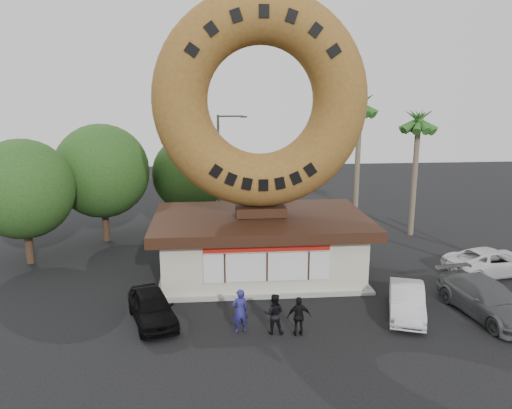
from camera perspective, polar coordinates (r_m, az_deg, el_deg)
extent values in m
plane|color=black|center=(21.77, 2.13, -13.66)|extent=(90.00, 90.00, 0.00)
cube|color=#B9B49E|center=(26.72, 0.52, -4.97)|extent=(10.00, 6.00, 3.00)
cube|color=#999993|center=(27.19, 0.51, -7.83)|extent=(10.60, 6.60, 0.15)
cube|color=#3F3F3F|center=(26.27, 0.53, -1.76)|extent=(10.00, 6.00, 0.10)
cube|color=black|center=(26.29, 0.53, -1.87)|extent=(11.20, 7.20, 0.55)
cube|color=silver|center=(23.84, 1.25, -7.14)|extent=(6.00, 0.12, 1.40)
cube|color=red|center=(23.49, 1.27, -4.87)|extent=(6.00, 0.10, 0.45)
cube|color=black|center=(26.15, 0.53, -0.70)|extent=(2.60, 1.40, 0.50)
torus|color=brown|center=(25.39, 0.56, 11.78)|extent=(10.81, 2.76, 10.81)
cylinder|color=#473321|center=(34.00, -16.85, -1.30)|extent=(0.44, 0.44, 3.30)
sphere|color=#203E16|center=(33.40, -17.20, 3.69)|extent=(6.00, 6.00, 6.00)
cylinder|color=#473321|center=(35.30, -7.42, -0.68)|extent=(0.44, 0.44, 2.86)
sphere|color=#203E16|center=(34.77, -7.55, 3.49)|extent=(5.20, 5.20, 5.20)
cylinder|color=#473321|center=(31.25, -24.58, -3.42)|extent=(0.44, 0.44, 3.08)
sphere|color=#203E16|center=(30.62, -25.08, 1.61)|extent=(5.60, 5.60, 5.60)
cylinder|color=#726651|center=(35.14, 11.50, 4.21)|extent=(0.36, 0.36, 9.00)
cylinder|color=#726651|center=(35.01, 17.66, 2.99)|extent=(0.36, 0.36, 8.00)
cylinder|color=#59595E|center=(35.74, -4.27, 3.78)|extent=(0.18, 0.18, 8.00)
cylinder|color=#59595E|center=(35.33, -2.90, 10.05)|extent=(1.80, 0.12, 0.12)
cube|color=#59595E|center=(35.39, -1.42, 9.99)|extent=(0.45, 0.20, 0.12)
imported|color=navy|center=(20.85, -1.85, -12.06)|extent=(0.77, 0.59, 1.88)
imported|color=black|center=(20.81, 2.07, -12.38)|extent=(0.92, 0.77, 1.70)
imported|color=black|center=(20.72, 4.94, -12.62)|extent=(0.97, 0.42, 1.65)
imported|color=black|center=(22.22, -11.79, -11.41)|extent=(2.78, 4.35, 1.38)
imported|color=#BCBDC2|center=(23.35, 16.85, -10.49)|extent=(2.71, 4.36, 1.36)
imported|color=#4E5052|center=(24.56, 24.87, -9.76)|extent=(2.98, 5.57, 1.53)
imported|color=silver|center=(29.83, 25.40, -5.93)|extent=(5.42, 3.10, 1.42)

